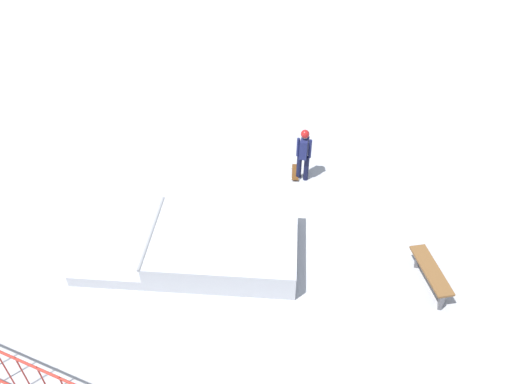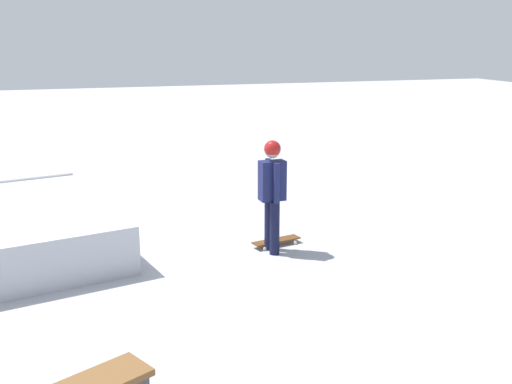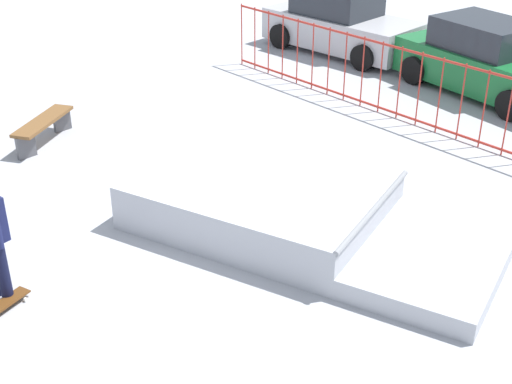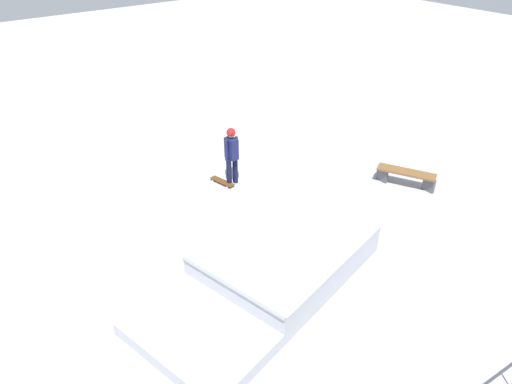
{
  "view_description": "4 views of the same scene",
  "coord_description": "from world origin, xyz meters",
  "px_view_note": "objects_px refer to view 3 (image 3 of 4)",
  "views": [
    {
      "loc": [
        -2.85,
        8.7,
        9.24
      ],
      "look_at": [
        0.17,
        -1.04,
        0.9
      ],
      "focal_mm": 34.86,
      "sensor_mm": 36.0,
      "label": 1
    },
    {
      "loc": [
        -8.88,
        -0.27,
        3.23
      ],
      "look_at": [
        -0.78,
        -2.83,
        1.0
      ],
      "focal_mm": 42.35,
      "sensor_mm": 36.0,
      "label": 2
    },
    {
      "loc": [
        6.79,
        -6.41,
        5.51
      ],
      "look_at": [
        0.58,
        0.38,
        0.6
      ],
      "focal_mm": 49.68,
      "sensor_mm": 36.0,
      "label": 3
    },
    {
      "loc": [
        5.88,
        6.49,
        6.91
      ],
      "look_at": [
        -0.01,
        -1.18,
        0.9
      ],
      "focal_mm": 32.86,
      "sensor_mm": 36.0,
      "label": 4
    }
  ],
  "objects_px": {
    "skateboard": "(2,305)",
    "park_bench": "(44,126)",
    "skate_ramp": "(288,210)",
    "parked_car_green": "(487,61)",
    "parked_car_silver": "(340,24)"
  },
  "relations": [
    {
      "from": "park_bench",
      "to": "parked_car_green",
      "type": "height_order",
      "value": "parked_car_green"
    },
    {
      "from": "skate_ramp",
      "to": "parked_car_green",
      "type": "height_order",
      "value": "parked_car_green"
    },
    {
      "from": "park_bench",
      "to": "parked_car_silver",
      "type": "bearing_deg",
      "value": 86.27
    },
    {
      "from": "parked_car_silver",
      "to": "skate_ramp",
      "type": "bearing_deg",
      "value": -56.43
    },
    {
      "from": "skateboard",
      "to": "park_bench",
      "type": "bearing_deg",
      "value": -141.59
    },
    {
      "from": "parked_car_green",
      "to": "parked_car_silver",
      "type": "bearing_deg",
      "value": -171.62
    },
    {
      "from": "skate_ramp",
      "to": "park_bench",
      "type": "height_order",
      "value": "skate_ramp"
    },
    {
      "from": "skateboard",
      "to": "parked_car_green",
      "type": "bearing_deg",
      "value": 163.42
    },
    {
      "from": "skate_ramp",
      "to": "parked_car_silver",
      "type": "xyz_separation_m",
      "value": [
        -4.86,
        7.85,
        0.41
      ]
    },
    {
      "from": "skate_ramp",
      "to": "skateboard",
      "type": "distance_m",
      "value": 4.19
    },
    {
      "from": "parked_car_silver",
      "to": "park_bench",
      "type": "bearing_deg",
      "value": -91.92
    },
    {
      "from": "park_bench",
      "to": "parked_car_green",
      "type": "relative_size",
      "value": 0.37
    },
    {
      "from": "skateboard",
      "to": "parked_car_green",
      "type": "xyz_separation_m",
      "value": [
        0.75,
        11.44,
        0.65
      ]
    },
    {
      "from": "skate_ramp",
      "to": "skateboard",
      "type": "relative_size",
      "value": 7.09
    },
    {
      "from": "park_bench",
      "to": "parked_car_green",
      "type": "xyz_separation_m",
      "value": [
        4.81,
        8.18,
        0.37
      ]
    }
  ]
}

